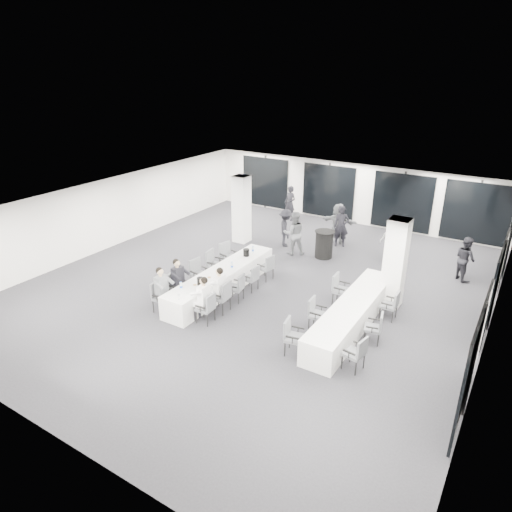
{
  "coord_description": "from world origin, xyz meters",
  "views": [
    {
      "loc": [
        7.28,
        -11.85,
        6.89
      ],
      "look_at": [
        0.02,
        -0.2,
        1.14
      ],
      "focal_mm": 32.0,
      "sensor_mm": 36.0,
      "label": 1
    }
  ],
  "objects": [
    {
      "name": "chair_side_left_mid",
      "position": [
        2.81,
        -1.51,
        0.53
      ],
      "size": [
        0.5,
        0.55,
        0.93
      ],
      "rotation": [
        0.0,
        0.0,
        -1.51
      ],
      "color": "#57595F",
      "rests_on": "floor"
    },
    {
      "name": "standing_guest_f",
      "position": [
        0.67,
        5.23,
        0.95
      ],
      "size": [
        1.76,
        0.71,
        1.9
      ],
      "primitive_type": "imported",
      "rotation": [
        0.0,
        0.0,
        3.17
      ],
      "color": "slate",
      "rests_on": "floor"
    },
    {
      "name": "water_bottle_b",
      "position": [
        -0.55,
        -0.76,
        0.87
      ],
      "size": [
        0.08,
        0.08,
        0.24
      ],
      "primitive_type": "cylinder",
      "color": "silver",
      "rests_on": "banquet_table_main"
    },
    {
      "name": "chair_side_left_far",
      "position": [
        2.8,
        0.21,
        0.56
      ],
      "size": [
        0.51,
        0.57,
        0.98
      ],
      "rotation": [
        0.0,
        0.0,
        -1.54
      ],
      "color": "#57595F",
      "rests_on": "floor"
    },
    {
      "name": "seated_guest_b",
      "position": [
        -1.46,
        -2.3,
        0.81
      ],
      "size": [
        0.5,
        0.38,
        1.44
      ],
      "rotation": [
        0.0,
        0.0,
        -1.57
      ],
      "color": "black",
      "rests_on": "floor"
    },
    {
      "name": "standing_guest_d",
      "position": [
        3.28,
        4.2,
        0.96
      ],
      "size": [
        1.24,
        0.86,
        1.92
      ],
      "primitive_type": "imported",
      "rotation": [
        0.0,
        0.0,
        3.35
      ],
      "color": "white",
      "rests_on": "floor"
    },
    {
      "name": "chair_main_right_near",
      "position": [
        0.04,
        -2.87,
        0.53
      ],
      "size": [
        0.5,
        0.55,
        0.93
      ],
      "rotation": [
        0.0,
        0.0,
        1.64
      ],
      "color": "#57595F",
      "rests_on": "floor"
    },
    {
      "name": "chair_main_right_fourth",
      "position": [
        0.04,
        -0.46,
        0.5
      ],
      "size": [
        0.46,
        0.51,
        0.87
      ],
      "rotation": [
        0.0,
        0.0,
        1.52
      ],
      "color": "#57595F",
      "rests_on": "floor"
    },
    {
      "name": "standing_guest_b",
      "position": [
        -0.27,
        3.08,
        0.98
      ],
      "size": [
        1.11,
        1.03,
        1.97
      ],
      "primitive_type": "imported",
      "rotation": [
        0.0,
        0.0,
        3.78
      ],
      "color": "slate",
      "rests_on": "floor"
    },
    {
      "name": "plate_b",
      "position": [
        -0.57,
        -2.5,
        0.76
      ],
      "size": [
        0.19,
        0.19,
        0.03
      ],
      "color": "white",
      "rests_on": "banquet_table_main"
    },
    {
      "name": "ice_bucket_far",
      "position": [
        -0.76,
        0.42,
        0.88
      ],
      "size": [
        0.22,
        0.22,
        0.25
      ],
      "primitive_type": "cylinder",
      "color": "black",
      "rests_on": "banquet_table_main"
    },
    {
      "name": "seated_guest_c",
      "position": [
        -0.12,
        -2.87,
        0.81
      ],
      "size": [
        0.5,
        0.38,
        1.44
      ],
      "rotation": [
        0.0,
        0.0,
        1.57
      ],
      "color": "white",
      "rests_on": "floor"
    },
    {
      "name": "standing_guest_a",
      "position": [
        0.95,
        4.86,
        0.96
      ],
      "size": [
        0.88,
        0.82,
        1.93
      ],
      "primitive_type": "imported",
      "rotation": [
        0.0,
        0.0,
        0.47
      ],
      "color": "black",
      "rests_on": "floor"
    },
    {
      "name": "column_left",
      "position": [
        -2.8,
        3.2,
        1.4
      ],
      "size": [
        0.6,
        0.6,
        2.8
      ],
      "primitive_type": "cube",
      "color": "white",
      "rests_on": "floor"
    },
    {
      "name": "plate_c",
      "position": [
        -0.78,
        -1.69,
        0.76
      ],
      "size": [
        0.19,
        0.19,
        0.03
      ],
      "color": "white",
      "rests_on": "banquet_table_main"
    },
    {
      "name": "wine_glass",
      "position": [
        -0.64,
        -3.28,
        0.89
      ],
      "size": [
        0.07,
        0.07,
        0.19
      ],
      "color": "silver",
      "rests_on": "banquet_table_main"
    },
    {
      "name": "seated_guest_d",
      "position": [
        -0.12,
        -2.13,
        0.81
      ],
      "size": [
        0.5,
        0.38,
        1.44
      ],
      "rotation": [
        0.0,
        0.0,
        1.57
      ],
      "color": "white",
      "rests_on": "floor"
    },
    {
      "name": "chair_side_right_near",
      "position": [
        4.47,
        -2.74,
        0.52
      ],
      "size": [
        0.54,
        0.57,
        0.92
      ],
      "rotation": [
        0.0,
        0.0,
        1.39
      ],
      "color": "#57595F",
      "rests_on": "floor"
    },
    {
      "name": "ice_bucket_near",
      "position": [
        -0.7,
        -2.22,
        0.87
      ],
      "size": [
        0.21,
        0.21,
        0.23
      ],
      "primitive_type": "cylinder",
      "color": "black",
      "rests_on": "banquet_table_main"
    },
    {
      "name": "chair_side_right_far",
      "position": [
        4.47,
        0.11,
        0.51
      ],
      "size": [
        0.45,
        0.51,
        0.9
      ],
      "rotation": [
        0.0,
        0.0,
        1.57
      ],
      "color": "#57595F",
      "rests_on": "floor"
    },
    {
      "name": "water_bottle_a",
      "position": [
        -0.98,
        -2.78,
        0.87
      ],
      "size": [
        0.08,
        0.08,
        0.24
      ],
      "primitive_type": "cylinder",
      "color": "silver",
      "rests_on": "banquet_table_main"
    },
    {
      "name": "chair_main_left_mid",
      "position": [
        -1.62,
        -1.2,
        0.56
      ],
      "size": [
        0.57,
        0.61,
        0.99
      ],
      "rotation": [
        0.0,
        0.0,
        -1.73
      ],
      "color": "#57595F",
      "rests_on": "floor"
    },
    {
      "name": "chair_main_right_mid",
      "position": [
        0.04,
        -1.32,
        0.52
      ],
      "size": [
        0.53,
        0.56,
        0.91
      ],
      "rotation": [
        0.0,
        0.0,
        1.74
      ],
      "color": "#57595F",
      "rests_on": "floor"
    },
    {
      "name": "chair_main_right_far",
      "position": [
        0.04,
        0.5,
        0.52
      ],
      "size": [
        0.52,
        0.56,
        0.9
      ],
      "rotation": [
        0.0,
        0.0,
        1.4
      ],
      "color": "#57595F",
      "rests_on": "floor"
    },
    {
      "name": "banquet_table_side",
      "position": [
        3.64,
        -0.87,
        0.38
      ],
      "size": [
        0.9,
        5.0,
        0.75
      ],
      "primitive_type": "cube",
      "color": "silver",
      "rests_on": "floor"
    },
    {
      "name": "chair_side_right_mid",
      "position": [
        4.46,
        -1.31,
        0.5
      ],
      "size": [
        0.52,
        0.55,
        0.87
      ],
      "rotation": [
        0.0,
        0.0,
        1.79
      ],
      "color": "#57595F",
      "rests_on": "floor"
    },
    {
      "name": "room",
      "position": [
        0.89,
        1.11,
        1.39
      ],
      "size": [
        14.04,
        16.04,
        2.84
      ],
      "color": "#26262B",
      "rests_on": "ground"
    },
    {
      "name": "water_bottle_c",
      "position": [
        -0.72,
        0.8,
        0.87
      ],
      "size": [
        0.08,
        0.08,
        0.24
      ],
      "primitive_type": "cylinder",
      "color": "silver",
      "rests_on": "banquet_table_main"
    },
    {
      "name": "column_right",
      "position": [
        4.2,
        1.0,
        1.4
      ],
      "size": [
        0.6,
        0.6,
        2.8
      ],
      "primitive_type": "cube",
      "color": "white",
      "rests_on": "floor"
    },
    {
      "name": "standing_guest_g",
      "position": [
        -2.44,
        6.83,
        0.93
      ],
      "size": [
        0.78,
        0.68,
        1.86
      ],
      "primitive_type": "imported",
      "rotation": [
        0.0,
        0.0,
        -0.22
      ],
      "color": "black",
      "rests_on": "floor"
    },
    {
      "name": "standing_guest_c",
      "position": [
        -0.97,
        3.69,
        0.88
      ],
      "size": [
        1.13,
        1.27,
        1.76
      ],
      "primitive_type": "imported",
      "rotation": [
        0.0,
        0.0,
        2.19
      ],
      "color": "black",
      "rests_on": "floor"
    },
    {
      "name": "chair_side_left_near",
      "position": [
        2.81,
        -2.93,
        0.56
      ],
      "size": [
        0.57,
        0.61,
        0.97
      ],
      "rotation": [
        0.0,
        0.0,
        -1.38
      ],
      "color": "#57595F",
      "rests_on": "floor"
    },
    {
      "name": "banquet_table_main",
      "position": [
        -0.79,
        -1.01,
        0.38
      ],
      "size": [
        0.9,
        5.0,
        0.75
      ],
      "primitive_type": "cube",
      "color": "silver",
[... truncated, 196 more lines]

